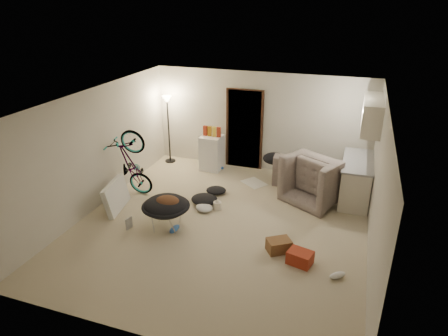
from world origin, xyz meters
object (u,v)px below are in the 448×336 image
(drink_case_a, at_px, (279,245))
(bicycle, at_px, (133,178))
(floor_lamp, at_px, (168,115))
(armchair, at_px, (320,182))
(kitchen_counter, at_px, (356,181))
(tv_box, at_px, (116,196))
(drink_case_b, at_px, (300,258))
(mini_fridge, at_px, (212,153))
(saucer_chair, at_px, (166,210))
(sofa, at_px, (313,174))
(juicer, at_px, (217,205))

(drink_case_a, bearing_deg, bicycle, 129.45)
(floor_lamp, distance_m, bicycle, 2.26)
(armchair, bearing_deg, drink_case_a, 108.35)
(kitchen_counter, bearing_deg, tv_box, -155.91)
(floor_lamp, distance_m, drink_case_b, 5.43)
(kitchen_counter, distance_m, mini_fridge, 3.62)
(kitchen_counter, relative_size, drink_case_a, 3.70)
(saucer_chair, xyz_separation_m, tv_box, (-1.33, 0.33, -0.08))
(armchair, relative_size, tv_box, 1.26)
(floor_lamp, height_order, armchair, floor_lamp)
(armchair, distance_m, saucer_chair, 3.48)
(sofa, distance_m, drink_case_b, 3.21)
(saucer_chair, bearing_deg, sofa, 49.98)
(kitchen_counter, bearing_deg, mini_fridge, 171.26)
(tv_box, bearing_deg, drink_case_a, -16.54)
(tv_box, bearing_deg, drink_case_b, -19.23)
(drink_case_a, bearing_deg, mini_fridge, 94.51)
(floor_lamp, distance_m, kitchen_counter, 4.95)
(drink_case_a, distance_m, juicer, 1.87)
(armchair, height_order, mini_fridge, mini_fridge)
(bicycle, height_order, tv_box, bicycle)
(kitchen_counter, relative_size, saucer_chair, 1.62)
(bicycle, distance_m, drink_case_a, 3.73)
(sofa, xyz_separation_m, armchair, (0.24, -0.66, 0.12))
(drink_case_a, height_order, juicer, juicer)
(sofa, distance_m, saucer_chair, 3.78)
(armchair, height_order, bicycle, bicycle)
(armchair, xyz_separation_m, bicycle, (-4.00, -1.22, 0.04))
(mini_fridge, bearing_deg, drink_case_a, -49.39)
(saucer_chair, bearing_deg, mini_fridge, 93.41)
(kitchen_counter, xyz_separation_m, juicer, (-2.71, -1.45, -0.34))
(sofa, relative_size, armchair, 1.56)
(armchair, bearing_deg, tv_box, 54.65)
(floor_lamp, bearing_deg, juicer, -44.68)
(drink_case_b, distance_m, juicer, 2.34)
(floor_lamp, distance_m, sofa, 4.00)
(kitchen_counter, xyz_separation_m, drink_case_b, (-0.76, -2.75, -0.32))
(armchair, bearing_deg, floor_lamp, 17.32)
(bicycle, relative_size, juicer, 6.58)
(sofa, relative_size, mini_fridge, 2.06)
(armchair, height_order, juicer, armchair)
(mini_fridge, bearing_deg, juicer, -64.05)
(saucer_chair, relative_size, tv_box, 0.99)
(saucer_chair, distance_m, drink_case_b, 2.67)
(kitchen_counter, xyz_separation_m, drink_case_a, (-1.17, -2.51, -0.32))
(mini_fridge, relative_size, drink_case_b, 2.24)
(sofa, xyz_separation_m, drink_case_b, (0.21, -3.20, -0.15))
(bicycle, xyz_separation_m, mini_fridge, (1.15, 1.98, 0.02))
(kitchen_counter, relative_size, armchair, 1.27)
(juicer, bearing_deg, armchair, 32.06)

